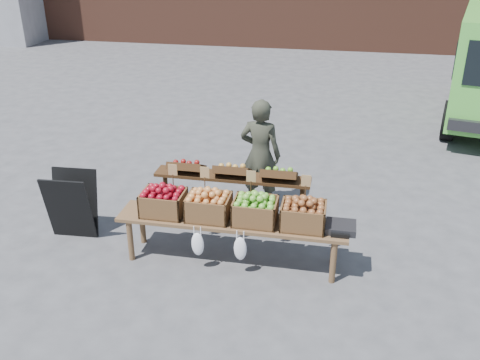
% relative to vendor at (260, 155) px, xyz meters
% --- Properties ---
extents(ground, '(80.00, 80.00, 0.00)m').
position_rel_vendor_xyz_m(ground, '(0.52, -1.90, -0.80)').
color(ground, '#4B4B4D').
extents(vendor, '(0.63, 0.46, 1.60)m').
position_rel_vendor_xyz_m(vendor, '(0.00, 0.00, 0.00)').
color(vendor, '#303226').
rests_on(vendor, ground).
extents(chalkboard_sign, '(0.61, 0.36, 0.90)m').
position_rel_vendor_xyz_m(chalkboard_sign, '(-2.23, -1.28, -0.35)').
color(chalkboard_sign, black).
rests_on(chalkboard_sign, ground).
extents(back_table, '(2.10, 0.44, 1.04)m').
position_rel_vendor_xyz_m(back_table, '(-0.24, -0.74, -0.28)').
color(back_table, '#382210').
rests_on(back_table, ground).
extents(display_bench, '(2.70, 0.56, 0.57)m').
position_rel_vendor_xyz_m(display_bench, '(-0.10, -1.46, -0.51)').
color(display_bench, brown).
rests_on(display_bench, ground).
extents(crate_golden_apples, '(0.50, 0.40, 0.28)m').
position_rel_vendor_xyz_m(crate_golden_apples, '(-0.92, -1.46, -0.09)').
color(crate_golden_apples, maroon).
rests_on(crate_golden_apples, display_bench).
extents(crate_russet_pears, '(0.50, 0.40, 0.28)m').
position_rel_vendor_xyz_m(crate_russet_pears, '(-0.37, -1.46, -0.09)').
color(crate_russet_pears, '#B68E2A').
rests_on(crate_russet_pears, display_bench).
extents(crate_red_apples, '(0.50, 0.40, 0.28)m').
position_rel_vendor_xyz_m(crate_red_apples, '(0.18, -1.46, -0.09)').
color(crate_red_apples, '#4D9F2A').
rests_on(crate_red_apples, display_bench).
extents(crate_green_apples, '(0.50, 0.40, 0.28)m').
position_rel_vendor_xyz_m(crate_green_apples, '(0.73, -1.46, -0.09)').
color(crate_green_apples, brown).
rests_on(crate_green_apples, display_bench).
extents(weighing_scale, '(0.34, 0.30, 0.08)m').
position_rel_vendor_xyz_m(weighing_scale, '(1.15, -1.46, -0.19)').
color(weighing_scale, black).
rests_on(weighing_scale, display_bench).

